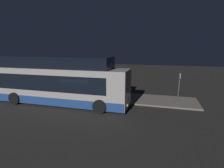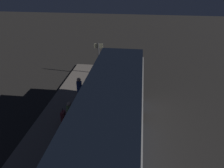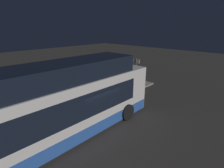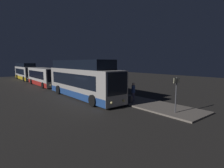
% 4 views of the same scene
% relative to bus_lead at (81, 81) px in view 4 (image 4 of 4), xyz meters
% --- Properties ---
extents(ground, '(80.00, 80.00, 0.00)m').
position_rel_bus_lead_xyz_m(ground, '(2.18, -0.18, -1.92)').
color(ground, '#2B2826').
extents(platform, '(20.00, 3.58, 0.13)m').
position_rel_bus_lead_xyz_m(platform, '(2.18, 3.21, -1.85)').
color(platform, slate).
rests_on(platform, ground).
extents(bus_lead, '(12.53, 2.80, 4.24)m').
position_rel_bus_lead_xyz_m(bus_lead, '(0.00, 0.00, 0.00)').
color(bus_lead, '#B2ADA8').
rests_on(bus_lead, ground).
extents(bus_second, '(10.53, 2.82, 2.99)m').
position_rel_bus_lead_xyz_m(bus_second, '(-13.42, -0.00, -0.43)').
color(bus_second, silver).
rests_on(bus_second, ground).
extents(bus_third, '(10.77, 2.80, 3.77)m').
position_rel_bus_lead_xyz_m(bus_third, '(-26.27, 0.00, -0.21)').
color(bus_third, silver).
rests_on(bus_third, ground).
extents(passenger_boarding, '(0.37, 0.37, 1.85)m').
position_rel_bus_lead_xyz_m(passenger_boarding, '(5.37, 2.88, -0.76)').
color(passenger_boarding, '#4C476B').
rests_on(passenger_boarding, platform).
extents(passenger_waiting, '(0.55, 0.40, 1.77)m').
position_rel_bus_lead_xyz_m(passenger_waiting, '(3.64, 1.79, -0.81)').
color(passenger_waiting, '#6B604C').
rests_on(passenger_waiting, platform).
extents(passenger_with_bags, '(0.53, 0.36, 1.67)m').
position_rel_bus_lead_xyz_m(passenger_with_bags, '(2.68, 2.71, -0.88)').
color(passenger_with_bags, '#2D2D33').
rests_on(passenger_with_bags, platform).
extents(suitcase, '(0.39, 0.20, 0.99)m').
position_rel_bus_lead_xyz_m(suitcase, '(3.03, 3.27, -1.41)').
color(suitcase, maroon).
rests_on(suitcase, platform).
extents(sign_post, '(0.10, 0.76, 2.75)m').
position_rel_bus_lead_xyz_m(sign_post, '(10.30, 2.47, -0.07)').
color(sign_post, '#4C4C51').
rests_on(sign_post, platform).
extents(trash_bin, '(0.44, 0.44, 0.65)m').
position_rel_bus_lead_xyz_m(trash_bin, '(5.75, 2.13, -1.46)').
color(trash_bin, '#3F3F44').
rests_on(trash_bin, platform).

